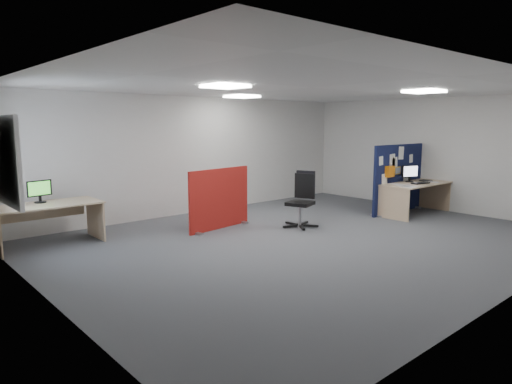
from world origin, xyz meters
TOP-DOWN VIEW (x-y plane):
  - floor at (0.00, 0.00)m, footprint 9.00×9.00m
  - ceiling at (0.00, 0.00)m, footprint 9.00×7.00m
  - wall_back at (0.00, 3.50)m, footprint 9.00×0.02m
  - wall_left at (-4.50, 0.00)m, footprint 0.02×7.00m
  - wall_right at (4.50, 0.00)m, footprint 0.02×7.00m
  - window at (-4.44, 2.00)m, footprint 0.06×1.70m
  - ceiling_lights at (0.33, 0.67)m, footprint 4.10×4.10m
  - navy_divider at (3.46, 0.34)m, footprint 1.94×0.30m
  - main_desk at (3.58, -0.01)m, footprint 1.91×0.85m
  - monitor_main at (3.61, 0.13)m, footprint 0.43×0.19m
  - keyboard at (3.53, -0.19)m, footprint 0.47×0.24m
  - mouse at (3.96, -0.22)m, footprint 0.10×0.07m
  - paper_tray at (4.11, -0.01)m, footprint 0.30×0.25m
  - red_divider at (-0.69, 1.77)m, footprint 1.60×0.30m
  - second_desk at (-3.68, 2.71)m, footprint 1.70×0.85m
  - monitor_second at (-3.73, 2.85)m, footprint 0.42×0.19m
  - office_chair at (0.68, 0.81)m, footprint 0.74×0.71m
  - desk_papers at (3.20, -0.13)m, footprint 1.36×0.69m

SIDE VIEW (x-z plane):
  - floor at x=0.00m, z-range 0.00..0.00m
  - second_desk at x=-3.68m, z-range 0.19..0.92m
  - main_desk at x=3.58m, z-range 0.20..0.93m
  - red_divider at x=-0.69m, z-range -0.01..1.19m
  - office_chair at x=0.68m, z-range 0.08..1.18m
  - desk_papers at x=3.20m, z-range 0.73..0.73m
  - paper_tray at x=4.11m, z-range 0.73..0.74m
  - keyboard at x=3.53m, z-range 0.73..0.75m
  - mouse at x=3.96m, z-range 0.73..0.76m
  - navy_divider at x=3.46m, z-range 0.00..1.60m
  - monitor_second at x=-3.73m, z-range 0.75..1.14m
  - monitor_main at x=3.61m, z-range 0.75..1.14m
  - wall_back at x=0.00m, z-range 0.00..2.70m
  - wall_left at x=-4.50m, z-range 0.00..2.70m
  - wall_right at x=4.50m, z-range 0.00..2.70m
  - window at x=-4.44m, z-range 0.90..2.20m
  - ceiling_lights at x=0.33m, z-range 2.65..2.69m
  - ceiling at x=0.00m, z-range 2.69..2.71m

